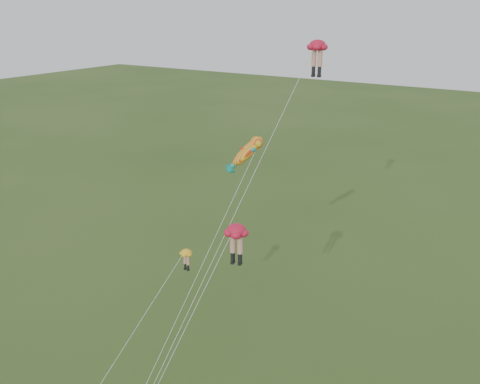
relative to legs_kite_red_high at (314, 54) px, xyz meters
The scene contains 4 objects.
legs_kite_red_high is the anchor object (origin of this frame).
legs_kite_red_mid 13.60m from the legs_kite_red_high, 89.58° to the right, with size 4.32×7.49×12.54m.
legs_kite_yellow 16.54m from the legs_kite_red_high, 126.32° to the right, with size 2.14×10.16×8.49m.
fish_kite 7.88m from the legs_kite_red_high, 126.00° to the right, with size 3.52×11.32×16.25m.
Camera 1 is at (18.92, -20.50, 24.31)m, focal length 40.00 mm.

